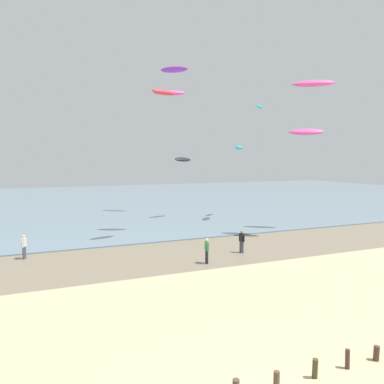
{
  "coord_description": "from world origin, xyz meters",
  "views": [
    {
      "loc": [
        -6.23,
        -7.61,
        6.99
      ],
      "look_at": [
        1.32,
        10.07,
        5.34
      ],
      "focal_mm": 35.46,
      "sensor_mm": 36.0,
      "label": 1
    }
  ],
  "objects_px": {
    "kite_aloft_0": "(313,83)",
    "person_left_flank": "(24,246)",
    "kite_aloft_5": "(174,70)",
    "kite_aloft_4": "(169,93)",
    "kite_aloft_1": "(183,159)",
    "kite_aloft_8": "(239,148)",
    "person_by_waterline": "(207,250)",
    "kite_aloft_2": "(163,92)",
    "kite_aloft_6": "(260,107)",
    "kite_aloft_9": "(306,132)",
    "person_nearest_camera": "(242,241)"
  },
  "relations": [
    {
      "from": "kite_aloft_0",
      "to": "person_left_flank",
      "type": "bearing_deg",
      "value": -146.31
    },
    {
      "from": "kite_aloft_5",
      "to": "kite_aloft_4",
      "type": "bearing_deg",
      "value": 104.68
    },
    {
      "from": "kite_aloft_1",
      "to": "kite_aloft_8",
      "type": "relative_size",
      "value": 0.97
    },
    {
      "from": "person_by_waterline",
      "to": "kite_aloft_4",
      "type": "height_order",
      "value": "kite_aloft_4"
    },
    {
      "from": "person_by_waterline",
      "to": "kite_aloft_2",
      "type": "relative_size",
      "value": 0.72
    },
    {
      "from": "kite_aloft_6",
      "to": "kite_aloft_5",
      "type": "bearing_deg",
      "value": -85.95
    },
    {
      "from": "person_left_flank",
      "to": "kite_aloft_9",
      "type": "bearing_deg",
      "value": 2.92
    },
    {
      "from": "kite_aloft_2",
      "to": "kite_aloft_6",
      "type": "bearing_deg",
      "value": -170.22
    },
    {
      "from": "person_by_waterline",
      "to": "person_left_flank",
      "type": "bearing_deg",
      "value": 151.64
    },
    {
      "from": "kite_aloft_2",
      "to": "kite_aloft_6",
      "type": "height_order",
      "value": "kite_aloft_6"
    },
    {
      "from": "kite_aloft_0",
      "to": "kite_aloft_1",
      "type": "height_order",
      "value": "kite_aloft_0"
    },
    {
      "from": "kite_aloft_9",
      "to": "person_by_waterline",
      "type": "bearing_deg",
      "value": 62.62
    },
    {
      "from": "person_by_waterline",
      "to": "kite_aloft_0",
      "type": "height_order",
      "value": "kite_aloft_0"
    },
    {
      "from": "kite_aloft_6",
      "to": "kite_aloft_9",
      "type": "bearing_deg",
      "value": 44.82
    },
    {
      "from": "kite_aloft_0",
      "to": "kite_aloft_9",
      "type": "xyz_separation_m",
      "value": [
        2.19,
        3.34,
        -3.87
      ]
    },
    {
      "from": "kite_aloft_2",
      "to": "kite_aloft_9",
      "type": "distance_m",
      "value": 14.95
    },
    {
      "from": "person_nearest_camera",
      "to": "kite_aloft_5",
      "type": "bearing_deg",
      "value": 82.67
    },
    {
      "from": "person_left_flank",
      "to": "kite_aloft_9",
      "type": "distance_m",
      "value": 27.11
    },
    {
      "from": "kite_aloft_6",
      "to": "kite_aloft_9",
      "type": "height_order",
      "value": "kite_aloft_6"
    },
    {
      "from": "kite_aloft_8",
      "to": "kite_aloft_4",
      "type": "bearing_deg",
      "value": 144.98
    },
    {
      "from": "kite_aloft_9",
      "to": "kite_aloft_4",
      "type": "bearing_deg",
      "value": 19.22
    },
    {
      "from": "kite_aloft_1",
      "to": "kite_aloft_6",
      "type": "height_order",
      "value": "kite_aloft_6"
    },
    {
      "from": "kite_aloft_4",
      "to": "kite_aloft_5",
      "type": "bearing_deg",
      "value": -91.4
    },
    {
      "from": "kite_aloft_0",
      "to": "kite_aloft_9",
      "type": "relative_size",
      "value": 1.07
    },
    {
      "from": "kite_aloft_4",
      "to": "person_nearest_camera",
      "type": "bearing_deg",
      "value": 124.53
    },
    {
      "from": "person_left_flank",
      "to": "kite_aloft_4",
      "type": "relative_size",
      "value": 0.58
    },
    {
      "from": "kite_aloft_5",
      "to": "kite_aloft_1",
      "type": "bearing_deg",
      "value": 119.09
    },
    {
      "from": "kite_aloft_6",
      "to": "kite_aloft_9",
      "type": "relative_size",
      "value": 0.59
    },
    {
      "from": "kite_aloft_5",
      "to": "kite_aloft_9",
      "type": "distance_m",
      "value": 19.81
    },
    {
      "from": "person_by_waterline",
      "to": "kite_aloft_8",
      "type": "xyz_separation_m",
      "value": [
        11.0,
        14.75,
        7.38
      ]
    },
    {
      "from": "person_left_flank",
      "to": "kite_aloft_1",
      "type": "distance_m",
      "value": 22.29
    },
    {
      "from": "kite_aloft_1",
      "to": "kite_aloft_5",
      "type": "height_order",
      "value": "kite_aloft_5"
    },
    {
      "from": "person_left_flank",
      "to": "kite_aloft_8",
      "type": "relative_size",
      "value": 0.66
    },
    {
      "from": "kite_aloft_0",
      "to": "kite_aloft_9",
      "type": "distance_m",
      "value": 5.56
    },
    {
      "from": "kite_aloft_6",
      "to": "kite_aloft_1",
      "type": "bearing_deg",
      "value": -61.84
    },
    {
      "from": "person_nearest_camera",
      "to": "person_by_waterline",
      "type": "xyz_separation_m",
      "value": [
        -3.67,
        -1.63,
        0.0
      ]
    },
    {
      "from": "person_by_waterline",
      "to": "kite_aloft_9",
      "type": "height_order",
      "value": "kite_aloft_9"
    },
    {
      "from": "kite_aloft_4",
      "to": "kite_aloft_2",
      "type": "bearing_deg",
      "value": 83.9
    },
    {
      "from": "kite_aloft_1",
      "to": "kite_aloft_5",
      "type": "bearing_deg",
      "value": 59.08
    },
    {
      "from": "kite_aloft_5",
      "to": "person_nearest_camera",
      "type": "bearing_deg",
      "value": 119.77
    },
    {
      "from": "kite_aloft_8",
      "to": "kite_aloft_9",
      "type": "relative_size",
      "value": 0.78
    },
    {
      "from": "person_left_flank",
      "to": "kite_aloft_5",
      "type": "distance_m",
      "value": 30.34
    },
    {
      "from": "kite_aloft_1",
      "to": "kite_aloft_8",
      "type": "height_order",
      "value": "kite_aloft_8"
    },
    {
      "from": "person_nearest_camera",
      "to": "kite_aloft_4",
      "type": "bearing_deg",
      "value": 103.51
    },
    {
      "from": "person_nearest_camera",
      "to": "kite_aloft_0",
      "type": "xyz_separation_m",
      "value": [
        8.44,
        2.45,
        12.65
      ]
    },
    {
      "from": "kite_aloft_2",
      "to": "kite_aloft_4",
      "type": "distance_m",
      "value": 3.93
    },
    {
      "from": "kite_aloft_2",
      "to": "kite_aloft_6",
      "type": "xyz_separation_m",
      "value": [
        14.9,
        8.47,
        0.65
      ]
    },
    {
      "from": "kite_aloft_4",
      "to": "kite_aloft_5",
      "type": "height_order",
      "value": "kite_aloft_5"
    },
    {
      "from": "kite_aloft_2",
      "to": "kite_aloft_9",
      "type": "bearing_deg",
      "value": 159.23
    },
    {
      "from": "person_nearest_camera",
      "to": "kite_aloft_4",
      "type": "height_order",
      "value": "kite_aloft_4"
    }
  ]
}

